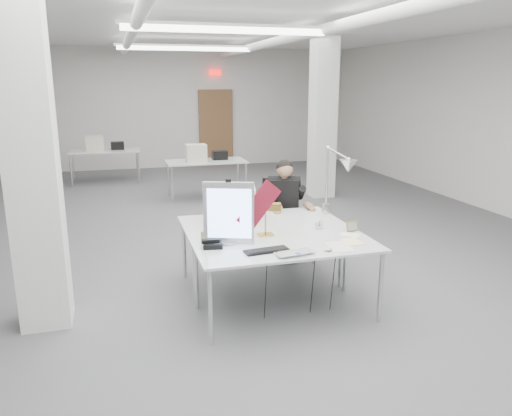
{
  "coord_description": "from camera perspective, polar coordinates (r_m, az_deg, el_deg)",
  "views": [
    {
      "loc": [
        -1.56,
        -6.9,
        2.3
      ],
      "look_at": [
        -0.17,
        -2.0,
        1.01
      ],
      "focal_mm": 35.0,
      "sensor_mm": 36.0,
      "label": 1
    }
  ],
  "objects": [
    {
      "name": "architect_lamp",
      "position": [
        5.79,
        9.12,
        2.82
      ],
      "size": [
        0.34,
        0.69,
        0.85
      ],
      "primitive_type": null,
      "rotation": [
        0.0,
        0.0,
        0.18
      ],
      "color": "silver",
      "rests_on": "desk_second"
    },
    {
      "name": "monitor",
      "position": [
        4.87,
        -3.15,
        -0.57
      ],
      "size": [
        0.48,
        0.22,
        0.62
      ],
      "primitive_type": "cube",
      "rotation": [
        0.0,
        0.0,
        -0.35
      ],
      "color": "#BCBCC1",
      "rests_on": "desk_main"
    },
    {
      "name": "picture_frame_right",
      "position": [
        5.41,
        10.92,
        -2.07
      ],
      "size": [
        0.15,
        0.06,
        0.11
      ],
      "primitive_type": "cube",
      "rotation": [
        -0.21,
        0.0,
        0.2
      ],
      "color": "olive",
      "rests_on": "desk_main"
    },
    {
      "name": "mouse",
      "position": [
        4.76,
        8.24,
        -4.73
      ],
      "size": [
        0.09,
        0.06,
        0.03
      ],
      "primitive_type": "ellipsoid",
      "rotation": [
        0.0,
        0.0,
        -0.1
      ],
      "color": "#B1B1B6",
      "rests_on": "desk_main"
    },
    {
      "name": "paper_stack_b",
      "position": [
        5.07,
        10.92,
        -3.81
      ],
      "size": [
        0.18,
        0.24,
        0.01
      ],
      "primitive_type": "cube",
      "rotation": [
        0.0,
        0.0,
        0.08
      ],
      "color": "#F4E892",
      "rests_on": "desk_main"
    },
    {
      "name": "filing_cabinet",
      "position": [
        13.79,
        -23.92,
        5.9
      ],
      "size": [
        0.45,
        0.55,
        1.2
      ],
      "primitive_type": "cube",
      "color": "gray",
      "rests_on": "room_shell"
    },
    {
      "name": "picture_frame_left",
      "position": [
        4.95,
        -5.46,
        -3.36
      ],
      "size": [
        0.15,
        0.06,
        0.12
      ],
      "primitive_type": "cube",
      "rotation": [
        -0.21,
        0.0,
        -0.15
      ],
      "color": "tan",
      "rests_on": "desk_main"
    },
    {
      "name": "beige_monitor",
      "position": [
        5.68,
        -2.23,
        0.44
      ],
      "size": [
        0.5,
        0.48,
        0.4
      ],
      "primitive_type": "cube",
      "rotation": [
        0.0,
        0.0,
        -0.23
      ],
      "color": "beige",
      "rests_on": "desk_second"
    },
    {
      "name": "desk_second",
      "position": [
        5.74,
        0.54,
        -1.57
      ],
      "size": [
        1.8,
        0.9,
        0.02
      ],
      "primitive_type": "cube",
      "color": "silver",
      "rests_on": "room_shell"
    },
    {
      "name": "desk_clock",
      "position": [
        5.44,
        7.2,
        -1.88
      ],
      "size": [
        0.1,
        0.05,
        0.1
      ],
      "primitive_type": "cylinder",
      "rotation": [
        1.57,
        0.0,
        0.19
      ],
      "color": "silver",
      "rests_on": "desk_main"
    },
    {
      "name": "bg_desk_b",
      "position": [
        12.2,
        -16.93,
        6.25
      ],
      "size": [
        1.6,
        0.8,
        0.02
      ],
      "primitive_type": "cube",
      "color": "silver",
      "rests_on": "room_shell"
    },
    {
      "name": "bg_desk_a",
      "position": [
        10.18,
        -5.71,
        5.32
      ],
      "size": [
        1.6,
        0.8,
        0.02
      ],
      "primitive_type": "cube",
      "color": "silver",
      "rests_on": "room_shell"
    },
    {
      "name": "bankers_lamp",
      "position": [
        5.14,
        1.09,
        -1.25
      ],
      "size": [
        0.33,
        0.19,
        0.36
      ],
      "primitive_type": null,
      "rotation": [
        0.0,
        0.0,
        -0.2
      ],
      "color": "gold",
      "rests_on": "desk_main"
    },
    {
      "name": "desk_main",
      "position": [
        4.92,
        3.5,
        -4.31
      ],
      "size": [
        1.8,
        0.9,
        0.02
      ],
      "primitive_type": "cube",
      "color": "silver",
      "rests_on": "room_shell"
    },
    {
      "name": "desk_phone",
      "position": [
        4.84,
        -4.97,
        -4.24
      ],
      "size": [
        0.21,
        0.19,
        0.05
      ],
      "primitive_type": "cube",
      "rotation": [
        0.0,
        0.0,
        -0.15
      ],
      "color": "black",
      "rests_on": "desk_main"
    },
    {
      "name": "office_chair",
      "position": [
        6.61,
        3.08,
        -1.86
      ],
      "size": [
        0.59,
        0.59,
        0.95
      ],
      "primitive_type": null,
      "rotation": [
        0.0,
        0.0,
        -0.32
      ],
      "color": "black",
      "rests_on": "room_shell"
    },
    {
      "name": "laptop",
      "position": [
        4.58,
        4.84,
        -5.39
      ],
      "size": [
        0.41,
        0.3,
        0.03
      ],
      "primitive_type": "imported",
      "rotation": [
        0.0,
        0.0,
        0.17
      ],
      "color": "silver",
      "rests_on": "desk_main"
    },
    {
      "name": "paper_stack_a",
      "position": [
        4.89,
        9.48,
        -4.4
      ],
      "size": [
        0.26,
        0.34,
        0.01
      ],
      "primitive_type": "cube",
      "rotation": [
        0.0,
        0.0,
        -0.12
      ],
      "color": "silver",
      "rests_on": "desk_main"
    },
    {
      "name": "seated_person",
      "position": [
        6.46,
        3.28,
        1.63
      ],
      "size": [
        0.62,
        0.69,
        0.86
      ],
      "primitive_type": null,
      "rotation": [
        0.0,
        0.0,
        -0.32
      ],
      "color": "black",
      "rests_on": "office_chair"
    },
    {
      "name": "keyboard",
      "position": [
        4.7,
        1.22,
        -4.88
      ],
      "size": [
        0.44,
        0.19,
        0.02
      ],
      "primitive_type": "cube",
      "rotation": [
        0.0,
        0.0,
        0.11
      ],
      "color": "black",
      "rests_on": "desk_main"
    },
    {
      "name": "room_shell",
      "position": [
        7.24,
        -3.08,
        9.36
      ],
      "size": [
        10.04,
        14.04,
        3.24
      ],
      "color": "#4D4D50",
      "rests_on": "ground"
    },
    {
      "name": "pennant",
      "position": [
        4.89,
        0.35,
        0.27
      ],
      "size": [
        0.48,
        0.07,
        0.52
      ],
      "primitive_type": "cube",
      "rotation": [
        0.0,
        -0.87,
        0.12
      ],
      "color": "maroon",
      "rests_on": "monitor"
    },
    {
      "name": "paper_stack_c",
      "position": [
        5.29,
        10.69,
        -3.04
      ],
      "size": [
        0.24,
        0.24,
        0.01
      ],
      "primitive_type": "cube",
      "rotation": [
        0.0,
        0.0,
        -0.79
      ],
      "color": "white",
      "rests_on": "desk_main"
    }
  ]
}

